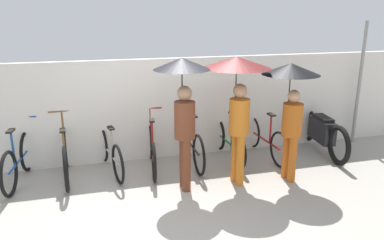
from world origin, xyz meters
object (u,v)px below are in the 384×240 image
object	(u,v)px
pedestrian_leading	(183,92)
parked_bicycle_4	(191,144)
parked_bicycle_0	(19,160)
parked_bicycle_5	(228,141)
pedestrian_center	(237,83)
pedestrian_trailing	(291,91)
parked_bicycle_2	(110,152)
motorcycle	(322,132)
parked_bicycle_3	(152,150)
parked_bicycle_1	(65,157)
parked_bicycle_6	(265,138)

from	to	relation	value
pedestrian_leading	parked_bicycle_4	bearing A→B (deg)	66.58
parked_bicycle_0	parked_bicycle_5	distance (m)	3.66
pedestrian_leading	pedestrian_center	world-z (taller)	pedestrian_leading
parked_bicycle_4	pedestrian_center	world-z (taller)	pedestrian_center
pedestrian_trailing	parked_bicycle_2	bearing A→B (deg)	155.81
pedestrian_center	motorcycle	world-z (taller)	pedestrian_center
parked_bicycle_2	pedestrian_center	bearing A→B (deg)	-125.81
parked_bicycle_3	pedestrian_center	distance (m)	1.97
parked_bicycle_3	pedestrian_center	xyz separation A→B (m)	(1.24, -0.83, 1.29)
parked_bicycle_1	pedestrian_trailing	world-z (taller)	pedestrian_trailing
pedestrian_leading	parked_bicycle_0	bearing A→B (deg)	160.20
parked_bicycle_0	parked_bicycle_2	size ratio (longest dim) A/B	0.98
parked_bicycle_5	pedestrian_trailing	distance (m)	1.68
parked_bicycle_0	parked_bicycle_6	world-z (taller)	parked_bicycle_6
parked_bicycle_2	pedestrian_trailing	xyz separation A→B (m)	(2.86, -1.03, 1.14)
parked_bicycle_5	pedestrian_trailing	xyz separation A→B (m)	(0.66, -1.05, 1.14)
parked_bicycle_1	parked_bicycle_2	xyz separation A→B (m)	(0.73, 0.09, -0.03)
pedestrian_center	motorcycle	xyz separation A→B (m)	(2.16, 0.81, -1.23)
parked_bicycle_5	parked_bicycle_1	bearing A→B (deg)	91.10
pedestrian_trailing	pedestrian_leading	bearing A→B (deg)	171.85
pedestrian_center	parked_bicycle_5	bearing A→B (deg)	70.04
pedestrian_center	pedestrian_leading	bearing A→B (deg)	173.02
parked_bicycle_0	pedestrian_trailing	size ratio (longest dim) A/B	0.87
parked_bicycle_0	parked_bicycle_5	xyz separation A→B (m)	(3.66, 0.07, -0.03)
parked_bicycle_2	parked_bicycle_4	bearing A→B (deg)	-102.01
parked_bicycle_2	parked_bicycle_4	size ratio (longest dim) A/B	0.98
parked_bicycle_4	parked_bicycle_6	distance (m)	1.46
parked_bicycle_0	pedestrian_trailing	distance (m)	4.57
parked_bicycle_2	pedestrian_center	size ratio (longest dim) A/B	0.83
pedestrian_trailing	pedestrian_center	bearing A→B (deg)	168.53
parked_bicycle_0	pedestrian_leading	xyz separation A→B (m)	(2.57, -0.86, 1.18)
parked_bicycle_0	pedestrian_trailing	xyz separation A→B (m)	(4.32, -0.98, 1.12)
parked_bicycle_5	motorcycle	bearing A→B (deg)	-94.77
parked_bicycle_3	pedestrian_leading	world-z (taller)	pedestrian_leading
parked_bicycle_2	parked_bicycle_6	distance (m)	2.93
parked_bicycle_5	pedestrian_leading	xyz separation A→B (m)	(-1.09, -0.93, 1.21)
parked_bicycle_2	parked_bicycle_3	xyz separation A→B (m)	(0.73, -0.09, 0.00)
parked_bicycle_3	parked_bicycle_6	size ratio (longest dim) A/B	0.96
parked_bicycle_2	parked_bicycle_3	distance (m)	0.74
parked_bicycle_2	pedestrian_trailing	size ratio (longest dim) A/B	0.89
parked_bicycle_2	pedestrian_trailing	world-z (taller)	pedestrian_trailing
parked_bicycle_1	parked_bicycle_3	distance (m)	1.47
parked_bicycle_0	parked_bicycle_4	size ratio (longest dim) A/B	0.96
parked_bicycle_0	pedestrian_leading	world-z (taller)	pedestrian_leading
parked_bicycle_0	parked_bicycle_3	bearing A→B (deg)	-83.78
parked_bicycle_1	parked_bicycle_4	xyz separation A→B (m)	(2.20, 0.06, -0.00)
pedestrian_center	parked_bicycle_6	bearing A→B (deg)	35.83
pedestrian_trailing	parked_bicycle_6	bearing A→B (deg)	81.31
parked_bicycle_0	pedestrian_center	size ratio (longest dim) A/B	0.82
pedestrian_center	motorcycle	distance (m)	2.61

